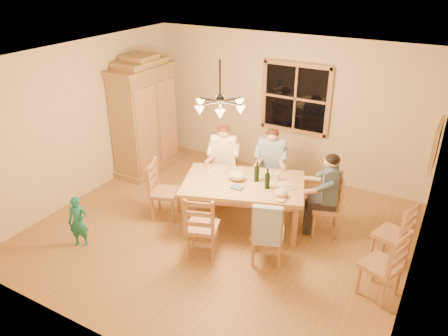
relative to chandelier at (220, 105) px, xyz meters
The scene contains 33 objects.
floor 2.08m from the chandelier, ahead, with size 5.50×5.50×0.00m, color olive.
ceiling 0.62m from the chandelier, ahead, with size 5.50×5.00×0.02m, color white.
wall_back 2.60m from the chandelier, 90.00° to the left, with size 5.50×0.02×2.70m, color beige.
wall_left 2.84m from the chandelier, behind, with size 0.02×5.00×2.70m, color beige.
wall_right 2.84m from the chandelier, ahead, with size 0.02×5.00×2.70m, color beige.
window 2.53m from the chandelier, 85.36° to the left, with size 1.30×0.06×1.30m.
painting 3.00m from the chandelier, 23.86° to the left, with size 0.06×0.78×0.64m.
chandelier is the anchor object (origin of this frame).
armoire 2.92m from the chandelier, 152.33° to the left, with size 0.66×1.40×2.30m.
dining_table 1.48m from the chandelier, 61.49° to the left, with size 2.13×1.68×0.76m.
chair_far_left 2.13m from the chandelier, 116.74° to the left, with size 0.55×0.54×0.99m.
chair_far_right 2.22m from the chandelier, 79.14° to the left, with size 0.55×0.54×0.99m.
chair_near_left 1.88m from the chandelier, 85.12° to the right, with size 0.55×0.54×0.99m.
chair_near_right 2.03m from the chandelier, 18.15° to the right, with size 0.55×0.54×0.99m.
chair_end_left 2.05m from the chandelier, behind, with size 0.54×0.55×0.99m.
chair_end_right 2.41m from the chandelier, 29.29° to the left, with size 0.54×0.55×0.99m.
adult_woman 1.70m from the chandelier, 116.74° to the left, with size 0.50×0.52×0.87m.
adult_plaid_man 1.82m from the chandelier, 79.14° to the left, with size 0.50×0.52×0.87m.
adult_slate_man 2.04m from the chandelier, 29.29° to the left, with size 0.52×0.50×0.87m.
towel 1.76m from the chandelier, 26.02° to the right, with size 0.38×0.10×0.58m, color #9BAFD2.
wine_bottle_a 1.31m from the chandelier, 54.41° to the left, with size 0.08×0.08×0.33m, color black.
wine_bottle_b 1.35m from the chandelier, 31.70° to the left, with size 0.08×0.08×0.33m, color black.
plate_woman 1.43m from the chandelier, 126.43° to the left, with size 0.26×0.26×0.02m, color white.
plate_plaid 1.55m from the chandelier, 63.57° to the left, with size 0.26×0.26×0.02m, color white.
plate_slate 1.66m from the chandelier, 34.20° to the left, with size 0.26×0.26×0.02m, color white.
wine_glass_a 1.35m from the chandelier, 94.23° to the left, with size 0.06×0.06×0.14m, color silver.
wine_glass_b 1.56m from the chandelier, 47.30° to the left, with size 0.06×0.06×0.14m, color silver.
cap 1.56m from the chandelier, 15.09° to the left, with size 0.20×0.20×0.11m, color #D5B58E.
napkin 1.33m from the chandelier, 34.73° to the left, with size 0.18×0.14×0.03m, color slate.
cloth_bundle 1.30m from the chandelier, 78.76° to the left, with size 0.28×0.22×0.15m, color #C3B88D.
child 2.70m from the chandelier, 141.21° to the right, with size 0.29×0.19×0.80m, color #1B7D78.
chair_spare_front 3.04m from the chandelier, ahead, with size 0.54×0.56×0.99m.
chair_spare_back 3.07m from the chandelier, 11.71° to the left, with size 0.53×0.55×0.99m.
Camera 1 is at (2.87, -5.01, 3.92)m, focal length 35.00 mm.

